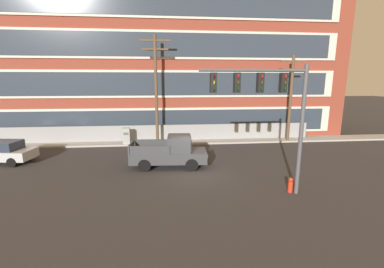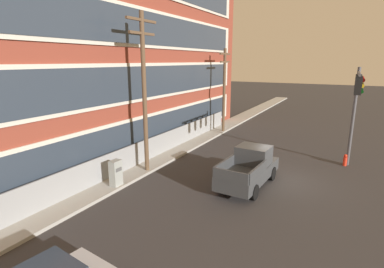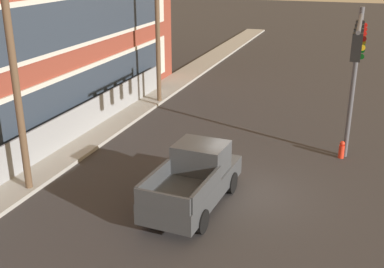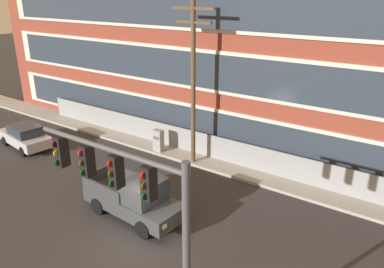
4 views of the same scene
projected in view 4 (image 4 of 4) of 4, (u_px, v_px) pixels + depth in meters
The scene contains 9 objects.
ground_plane at pixel (139, 243), 15.48m from camera, with size 160.00×160.00×0.00m, color #333030.
sidewalk_building_side at pixel (235, 169), 21.74m from camera, with size 80.00×2.02×0.16m, color #9E9B93.
brick_mill_building at pixel (236, 6), 24.39m from camera, with size 39.31×9.19×17.65m.
chain_link_fence at pixel (205, 145), 23.06m from camera, with size 28.82×0.06×1.63m.
traffic_signal_mast at pixel (132, 204), 9.48m from camera, with size 5.11×0.43×6.36m.
pickup_truck_dark_grey at pixel (136, 199), 16.93m from camera, with size 5.10×2.25×2.09m.
sedan_silver at pixel (25, 136), 24.66m from camera, with size 4.44×2.31×1.56m.
utility_pole_near_corner at pixel (193, 79), 20.69m from camera, with size 2.61×0.26×9.41m.
electrical_cabinet at pixel (158, 142), 23.77m from camera, with size 0.62×0.45×1.57m.
Camera 4 is at (9.11, -9.27, 9.80)m, focal length 35.00 mm.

